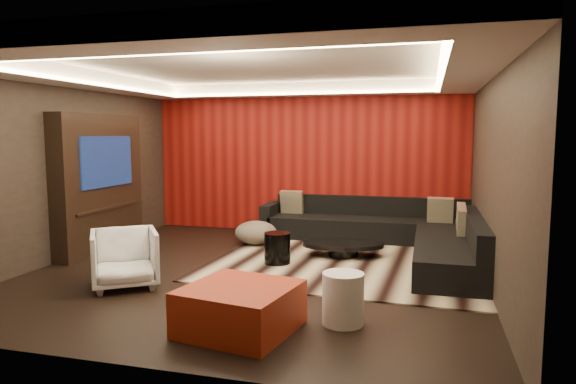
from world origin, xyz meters
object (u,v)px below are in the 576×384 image
(white_side_table, at_px, (343,299))
(armchair, at_px, (125,258))
(drum_stool, at_px, (277,248))
(orange_ottoman, at_px, (240,308))
(sectional_sofa, at_px, (393,234))
(coffee_table, at_px, (343,249))

(white_side_table, xyz_separation_m, armchair, (-2.81, 0.54, 0.10))
(drum_stool, relative_size, white_side_table, 0.86)
(orange_ottoman, bearing_deg, sectional_sofa, 73.00)
(orange_ottoman, relative_size, armchair, 1.25)
(white_side_table, height_order, armchair, armchair)
(orange_ottoman, bearing_deg, drum_stool, 98.28)
(drum_stool, xyz_separation_m, armchair, (-1.51, -1.54, 0.12))
(white_side_table, bearing_deg, orange_ottoman, -155.32)
(orange_ottoman, bearing_deg, coffee_table, 81.37)
(drum_stool, xyz_separation_m, orange_ottoman, (0.36, -2.50, -0.02))
(white_side_table, bearing_deg, coffee_table, 99.03)
(white_side_table, distance_m, armchair, 2.86)
(armchair, bearing_deg, coffee_table, 8.05)
(sectional_sofa, bearing_deg, drum_stool, -138.08)
(drum_stool, distance_m, orange_ottoman, 2.53)
(drum_stool, xyz_separation_m, white_side_table, (1.29, -2.08, 0.02))
(armchair, height_order, sectional_sofa, sectional_sofa)
(white_side_table, relative_size, sectional_sofa, 0.14)
(coffee_table, distance_m, orange_ottoman, 3.24)
(orange_ottoman, xyz_separation_m, sectional_sofa, (1.19, 3.90, 0.04))
(white_side_table, height_order, sectional_sofa, sectional_sofa)
(armchair, xyz_separation_m, sectional_sofa, (3.07, 2.94, -0.10))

